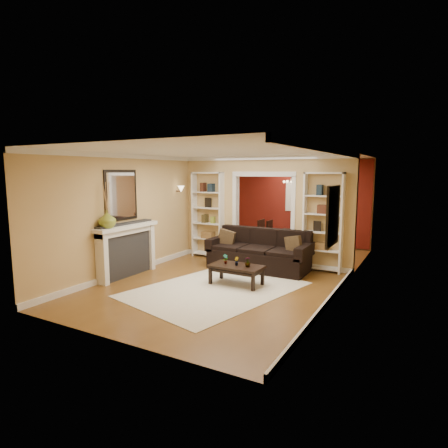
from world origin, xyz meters
The scene contains 30 objects.
floor centered at (0.00, 0.00, 0.00)m, with size 8.00×8.00×0.00m, color brown.
ceiling centered at (0.00, 0.00, 2.70)m, with size 8.00×8.00×0.00m, color white.
wall_back centered at (0.00, 4.00, 1.35)m, with size 8.00×8.00×0.00m, color tan.
wall_front centered at (0.00, -4.00, 1.35)m, with size 8.00×8.00×0.00m, color tan.
wall_left centered at (-2.25, 0.00, 1.35)m, with size 8.00×8.00×0.00m, color tan.
wall_right centered at (2.25, 0.00, 1.35)m, with size 8.00×8.00×0.00m, color tan.
partition_wall centered at (0.00, 1.20, 1.35)m, with size 4.50×0.15×2.70m, color tan.
red_back_panel centered at (0.00, 3.97, 1.32)m, with size 4.44×0.04×2.64m, color maroon.
dining_window centered at (0.00, 3.93, 1.55)m, with size 0.78×0.03×0.98m, color #8CA5CC.
area_rug centered at (0.09, -1.38, 0.01)m, with size 2.38×3.34×0.01m, color silver.
sofa centered at (0.20, 0.45, 0.47)m, with size 2.42×1.04×0.95m, color black.
pillow_left centered at (-0.66, 0.43, 0.66)m, with size 0.40×0.11×0.40m, color brown.
pillow_right centered at (1.06, 0.43, 0.65)m, with size 0.38×0.11×0.38m, color brown.
coffee_table centered at (0.30, -0.91, 0.21)m, with size 1.09×0.59×0.41m, color black.
plant_left centered at (0.04, -0.91, 0.51)m, with size 0.11×0.07×0.21m, color #336626.
plant_center centered at (0.30, -0.91, 0.50)m, with size 0.09×0.08×0.17m, color #336626.
plant_right centered at (0.55, -0.91, 0.51)m, with size 0.11×0.11×0.20m, color #336626.
bookshelf_left centered at (-1.55, 1.03, 1.15)m, with size 0.90×0.30×2.30m, color white.
bookshelf_right centered at (1.55, 1.03, 1.15)m, with size 0.90×0.30×2.30m, color white.
fireplace centered at (-2.09, -1.50, 0.58)m, with size 0.32×1.70×1.16m, color white.
vase centered at (-2.09, -2.06, 1.34)m, with size 0.35×0.35×0.37m, color olive.
mirror centered at (-2.23, -1.50, 1.80)m, with size 0.03×0.95×1.10m, color silver.
wall_sconce centered at (-2.15, 0.55, 1.83)m, with size 0.18×0.18×0.22m, color #FFE0A5.
framed_art centered at (2.21, -1.00, 1.55)m, with size 0.04×0.85×1.05m, color black.
dining_table centered at (0.15, 2.88, 0.27)m, with size 0.86×1.55×0.54m, color black.
dining_chair_nw centered at (-0.40, 2.58, 0.47)m, with size 0.46×0.46×0.93m, color black.
dining_chair_ne centered at (0.70, 2.58, 0.45)m, with size 0.45×0.45×0.90m, color black.
dining_chair_sw centered at (-0.40, 3.18, 0.42)m, with size 0.42×0.42×0.84m, color black.
dining_chair_se centered at (0.70, 3.18, 0.44)m, with size 0.44×0.44×0.89m, color black.
chandelier centered at (0.00, 2.70, 2.02)m, with size 0.50×0.50×0.30m, color #372119.
Camera 1 is at (3.68, -7.55, 2.31)m, focal length 30.00 mm.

